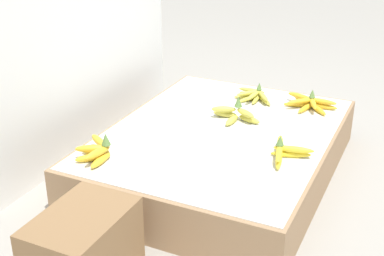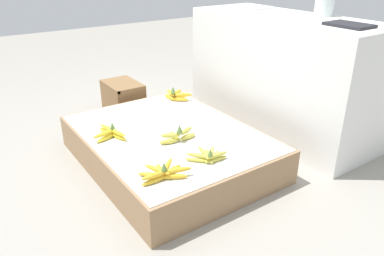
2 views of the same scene
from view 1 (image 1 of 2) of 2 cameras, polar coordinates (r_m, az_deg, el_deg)
The scene contains 9 objects.
ground_plane at distance 2.46m, azimuth 3.03°, elevation -4.76°, with size 10.00×10.00×0.00m, color gray.
display_platform at distance 2.41m, azimuth 3.09°, elevation -2.56°, with size 1.24×0.95×0.21m.
back_vendor_table at distance 2.76m, azimuth -15.56°, elevation 7.01°, with size 1.44×0.56×0.82m.
wooden_crate at distance 1.78m, azimuth -11.45°, elevation -12.70°, with size 0.35×0.24×0.27m.
banana_bunch_front_midleft at distance 2.15m, azimuth 9.72°, elevation -2.42°, with size 0.24×0.18×0.09m.
banana_bunch_front_right at distance 2.65m, azimuth 12.44°, elevation 2.61°, with size 0.20×0.26×0.09m.
banana_bunch_middle_midright at distance 2.45m, azimuth 4.65°, elevation 1.54°, with size 0.14×0.24×0.11m.
banana_bunch_middle_right at distance 2.71m, azimuth 6.65°, elevation 3.46°, with size 0.16×0.21×0.08m.
banana_bunch_back_left at distance 2.14m, azimuth -10.00°, elevation -2.42°, with size 0.20×0.15×0.11m.
Camera 1 is at (-1.99, -0.80, 1.20)m, focal length 50.00 mm.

